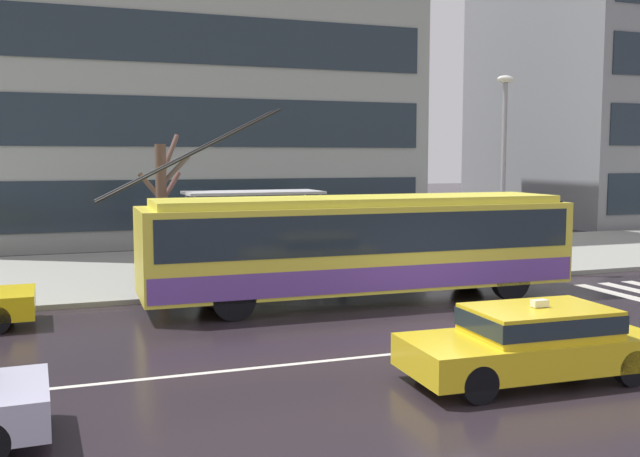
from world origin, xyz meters
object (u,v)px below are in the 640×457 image
Objects in this scene: pedestrian_at_shelter at (346,220)px; street_lamp at (504,155)px; trolleybus at (361,244)px; street_tree_bare at (163,205)px; taxi_oncoming_near at (533,340)px; pedestrian_approaching_curb at (247,254)px; bus_shelter at (251,213)px.

pedestrian_at_shelter is 0.31× the size of street_lamp.
trolleybus is 6.28× the size of pedestrian_at_shelter.
taxi_oncoming_near is at bearing -67.75° from street_tree_bare.
pedestrian_at_shelter reaches higher than pedestrian_approaching_curb.
taxi_oncoming_near is 11.71m from pedestrian_at_shelter.
street_tree_bare is (-2.10, 1.85, 1.33)m from pedestrian_approaching_curb.
street_tree_bare is at bearing -179.37° from pedestrian_at_shelter.
bus_shelter is at bearing 170.92° from street_lamp.
pedestrian_approaching_curb is 0.25× the size of street_lamp.
street_lamp reaches higher than bus_shelter.
pedestrian_approaching_curb is (-2.62, 9.69, 0.39)m from taxi_oncoming_near.
street_lamp is 1.44× the size of street_tree_bare.
street_lamp is (8.11, -1.30, 1.75)m from bus_shelter.
street_tree_bare is (-5.91, -0.07, 0.65)m from pedestrian_at_shelter.
trolleybus reaches higher than pedestrian_at_shelter.
street_lamp reaches higher than trolleybus.
trolleybus is at bearing 90.94° from taxi_oncoming_near.
trolleybus is 3.51m from pedestrian_approaching_curb.
street_lamp reaches higher than pedestrian_approaching_curb.
street_lamp reaches higher than street_tree_bare.
street_tree_bare reaches higher than pedestrian_at_shelter.
bus_shelter is 8.40m from street_lamp.
bus_shelter is 2.66m from street_tree_bare.
trolleybus is 6.33m from street_tree_bare.
pedestrian_at_shelter is (1.30, 4.33, 0.23)m from trolleybus.
street_lamp is 10.96m from street_tree_bare.
taxi_oncoming_near is at bearing -121.22° from street_lamp.
trolleybus is 4.46m from bus_shelter.
street_tree_bare is (-4.60, 4.26, 0.87)m from trolleybus.
pedestrian_at_shelter is at bearing 6.57° from bus_shelter.
pedestrian_at_shelter is (1.18, 11.60, 1.07)m from taxi_oncoming_near.
pedestrian_at_shelter is at bearing 160.89° from street_lamp.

